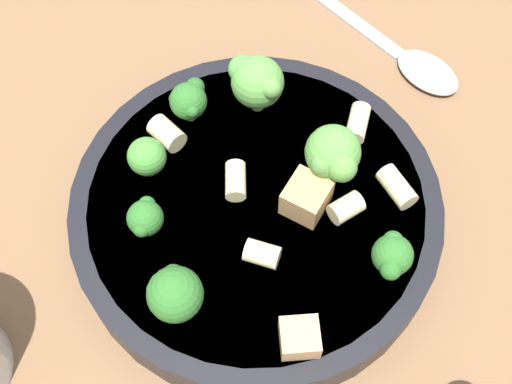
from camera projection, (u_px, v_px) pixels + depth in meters
The scene contains 18 objects.
ground_plane at pixel (256, 223), 0.46m from camera, with size 2.00×2.00×0.00m, color brown.
pasta_bowl at pixel (256, 210), 0.44m from camera, with size 0.25×0.25×0.04m.
broccoli_floret_0 at pixel (145, 218), 0.40m from camera, with size 0.03×0.02×0.03m.
broccoli_floret_1 at pixel (173, 292), 0.38m from camera, with size 0.03×0.04×0.04m.
broccoli_floret_2 at pixel (255, 80), 0.44m from camera, with size 0.04×0.05×0.05m.
broccoli_floret_3 at pixel (392, 256), 0.38m from camera, with size 0.03×0.03×0.04m.
broccoli_floret_4 at pixel (332, 156), 0.41m from camera, with size 0.04×0.04×0.05m.
broccoli_floret_5 at pixel (147, 157), 0.43m from camera, with size 0.03×0.03×0.03m.
broccoli_floret_6 at pixel (189, 100), 0.45m from camera, with size 0.03×0.03×0.03m.
rigatoni_0 at pixel (262, 254), 0.40m from camera, with size 0.01×0.01×0.02m, color beige.
rigatoni_1 at pixel (358, 123), 0.45m from camera, with size 0.01×0.01×0.03m, color beige.
rigatoni_2 at pixel (167, 134), 0.45m from camera, with size 0.02×0.02×0.02m, color beige.
rigatoni_3 at pixel (232, 184), 0.43m from camera, with size 0.01×0.01×0.03m, color beige.
rigatoni_4 at pixel (397, 187), 0.43m from camera, with size 0.01×0.01×0.03m, color beige.
rigatoni_5 at pixel (346, 208), 0.42m from camera, with size 0.01×0.01×0.02m, color beige.
chicken_chunk_0 at pixel (300, 338), 0.37m from camera, with size 0.02×0.02×0.02m, color tan.
chicken_chunk_1 at pixel (306, 197), 0.42m from camera, with size 0.03×0.03×0.02m, color tan.
spoon at pixel (406, 57), 0.53m from camera, with size 0.05×0.18×0.01m.
Camera 1 is at (0.17, 0.13, 0.41)m, focal length 45.00 mm.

